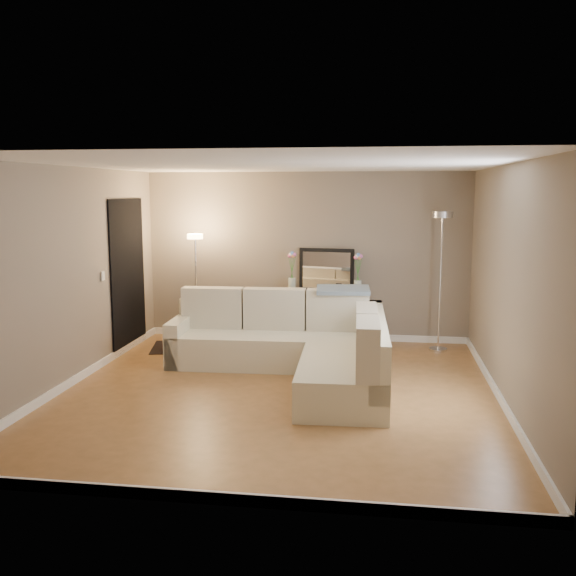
# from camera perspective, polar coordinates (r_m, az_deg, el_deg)

# --- Properties ---
(floor) EXTENTS (5.00, 5.50, 0.01)m
(floor) POSITION_cam_1_polar(r_m,az_deg,el_deg) (7.55, -0.88, -9.23)
(floor) COLOR #9C6938
(floor) RESTS_ON ground
(ceiling) EXTENTS (5.00, 5.50, 0.01)m
(ceiling) POSITION_cam_1_polar(r_m,az_deg,el_deg) (7.19, -0.93, 10.97)
(ceiling) COLOR white
(ceiling) RESTS_ON ground
(wall_back) EXTENTS (5.00, 0.02, 2.60)m
(wall_back) POSITION_cam_1_polar(r_m,az_deg,el_deg) (9.97, 1.62, 2.82)
(wall_back) COLOR gray
(wall_back) RESTS_ON ground
(wall_front) EXTENTS (5.00, 0.02, 2.60)m
(wall_front) POSITION_cam_1_polar(r_m,az_deg,el_deg) (4.60, -6.40, -4.16)
(wall_front) COLOR gray
(wall_front) RESTS_ON ground
(wall_left) EXTENTS (0.02, 5.50, 2.60)m
(wall_left) POSITION_cam_1_polar(r_m,az_deg,el_deg) (8.04, -18.85, 0.95)
(wall_left) COLOR gray
(wall_left) RESTS_ON ground
(wall_right) EXTENTS (0.02, 5.50, 2.60)m
(wall_right) POSITION_cam_1_polar(r_m,az_deg,el_deg) (7.30, 18.95, 0.19)
(wall_right) COLOR gray
(wall_right) RESTS_ON ground
(baseboard_back) EXTENTS (5.00, 0.03, 0.10)m
(baseboard_back) POSITION_cam_1_polar(r_m,az_deg,el_deg) (10.15, 1.57, -4.23)
(baseboard_back) COLOR white
(baseboard_back) RESTS_ON ground
(baseboard_front) EXTENTS (5.00, 0.03, 0.10)m
(baseboard_front) POSITION_cam_1_polar(r_m,az_deg,el_deg) (5.04, -6.08, -18.08)
(baseboard_front) COLOR white
(baseboard_front) RESTS_ON ground
(baseboard_left) EXTENTS (0.03, 5.50, 0.10)m
(baseboard_left) POSITION_cam_1_polar(r_m,az_deg,el_deg) (8.28, -18.27, -7.65)
(baseboard_left) COLOR white
(baseboard_left) RESTS_ON ground
(baseboard_right) EXTENTS (0.03, 5.50, 0.10)m
(baseboard_right) POSITION_cam_1_polar(r_m,az_deg,el_deg) (7.57, 18.29, -9.21)
(baseboard_right) COLOR white
(baseboard_right) RESTS_ON ground
(doorway) EXTENTS (0.02, 1.20, 2.20)m
(doorway) POSITION_cam_1_polar(r_m,az_deg,el_deg) (9.59, -14.03, 1.12)
(doorway) COLOR black
(doorway) RESTS_ON ground
(switch_plate) EXTENTS (0.02, 0.08, 0.12)m
(switch_plate) POSITION_cam_1_polar(r_m,az_deg,el_deg) (8.80, -16.14, 1.04)
(switch_plate) COLOR white
(switch_plate) RESTS_ON ground
(sectional_sofa) EXTENTS (2.91, 2.73, 0.99)m
(sectional_sofa) POSITION_cam_1_polar(r_m,az_deg,el_deg) (8.16, 1.15, -5.15)
(sectional_sofa) COLOR beige
(sectional_sofa) RESTS_ON floor
(throw_blanket) EXTENTS (0.75, 0.47, 0.09)m
(throw_blanket) POSITION_cam_1_polar(r_m,az_deg,el_deg) (8.70, 4.92, -0.16)
(throw_blanket) COLOR slate
(throw_blanket) RESTS_ON sectional_sofa
(console_table) EXTENTS (1.23, 0.46, 0.74)m
(console_table) POSITION_cam_1_polar(r_m,az_deg,el_deg) (9.83, 2.79, -2.48)
(console_table) COLOR black
(console_table) RESTS_ON floor
(leaning_mirror) EXTENTS (0.85, 0.13, 0.67)m
(leaning_mirror) POSITION_cam_1_polar(r_m,az_deg,el_deg) (9.86, 3.45, 1.61)
(leaning_mirror) COLOR black
(leaning_mirror) RESTS_ON console_table
(table_decor) EXTENTS (0.51, 0.14, 0.12)m
(table_decor) POSITION_cam_1_polar(r_m,az_deg,el_deg) (9.72, 3.20, -0.34)
(table_decor) COLOR orange
(table_decor) RESTS_ON console_table
(flower_vase_left) EXTENTS (0.14, 0.12, 0.63)m
(flower_vase_left) POSITION_cam_1_polar(r_m,az_deg,el_deg) (9.83, 0.36, 1.17)
(flower_vase_left) COLOR silver
(flower_vase_left) RESTS_ON console_table
(flower_vase_right) EXTENTS (0.14, 0.12, 0.63)m
(flower_vase_right) POSITION_cam_1_polar(r_m,az_deg,el_deg) (9.63, 6.23, 0.97)
(flower_vase_right) COLOR silver
(flower_vase_right) RESTS_ON console_table
(floor_lamp_lit) EXTENTS (0.28, 0.28, 1.67)m
(floor_lamp_lit) POSITION_cam_1_polar(r_m,az_deg,el_deg) (9.80, -8.21, 1.92)
(floor_lamp_lit) COLOR silver
(floor_lamp_lit) RESTS_ON floor
(floor_lamp_unlit) EXTENTS (0.34, 0.34, 2.02)m
(floor_lamp_unlit) POSITION_cam_1_polar(r_m,az_deg,el_deg) (9.43, 13.48, 3.03)
(floor_lamp_unlit) COLOR silver
(floor_lamp_unlit) RESTS_ON floor
(charcoal_rug) EXTENTS (1.23, 1.03, 0.01)m
(charcoal_rug) POSITION_cam_1_polar(r_m,az_deg,el_deg) (9.71, -8.74, -5.20)
(charcoal_rug) COLOR black
(charcoal_rug) RESTS_ON floor
(black_bag) EXTENTS (0.35, 0.28, 0.20)m
(black_bag) POSITION_cam_1_polar(r_m,az_deg,el_deg) (9.58, -9.96, -4.24)
(black_bag) COLOR black
(black_bag) RESTS_ON charcoal_rug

